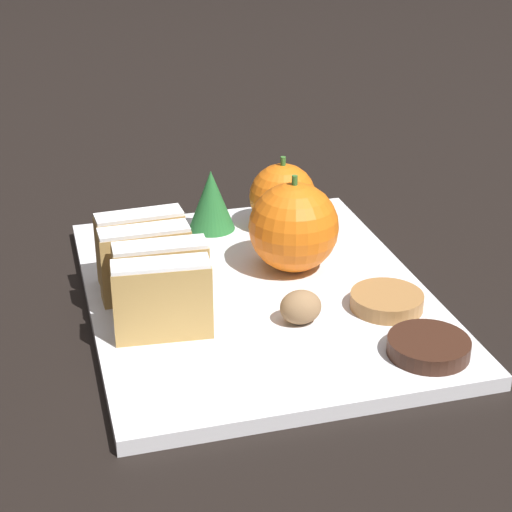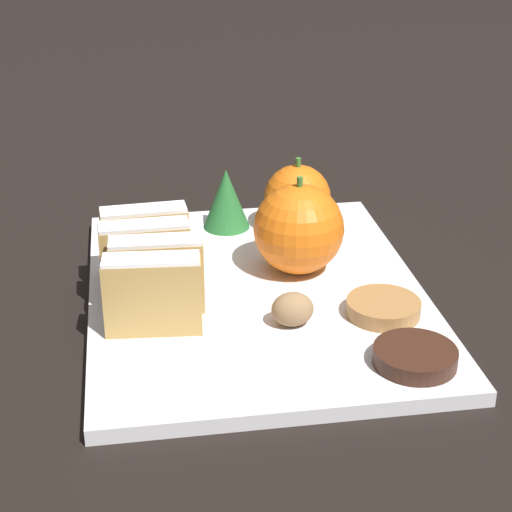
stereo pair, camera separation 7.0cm
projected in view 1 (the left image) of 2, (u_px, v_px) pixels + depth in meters
name	position (u px, v px, depth m)	size (l,w,h in m)	color
ground_plane	(256.00, 301.00, 0.72)	(6.00, 6.00, 0.00)	black
serving_platter	(256.00, 295.00, 0.71)	(0.27, 0.35, 0.01)	white
stollen_slice_front	(162.00, 300.00, 0.63)	(0.07, 0.03, 0.06)	tan
stollen_slice_second	(161.00, 280.00, 0.66)	(0.07, 0.03, 0.06)	tan
stollen_slice_third	(146.00, 263.00, 0.68)	(0.07, 0.02, 0.06)	tan
stollen_slice_fourth	(141.00, 247.00, 0.71)	(0.07, 0.03, 0.06)	tan
orange_near	(294.00, 227.00, 0.73)	(0.08, 0.08, 0.09)	orange
orange_far	(283.00, 197.00, 0.81)	(0.06, 0.06, 0.07)	orange
walnut	(301.00, 307.00, 0.65)	(0.03, 0.03, 0.03)	#8E6B47
chocolate_cookie	(429.00, 347.00, 0.62)	(0.06, 0.06, 0.01)	#381E14
gingerbread_cookie	(387.00, 301.00, 0.68)	(0.06, 0.06, 0.01)	#A3703D
evergreen_sprig	(211.00, 200.00, 0.81)	(0.04, 0.04, 0.06)	#23662D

